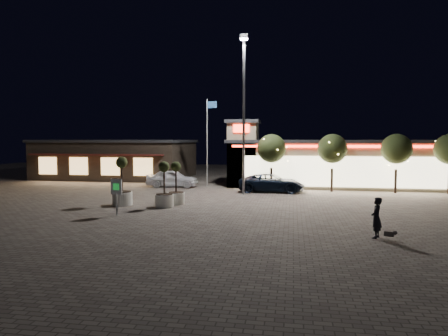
% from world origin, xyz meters
% --- Properties ---
extents(ground, '(90.00, 90.00, 0.00)m').
position_xyz_m(ground, '(0.00, 0.00, 0.00)').
color(ground, slate).
rests_on(ground, ground).
extents(retail_building, '(20.40, 8.40, 6.10)m').
position_xyz_m(retail_building, '(9.51, 15.82, 2.21)').
color(retail_building, gray).
rests_on(retail_building, ground).
extents(restaurant_building, '(16.40, 11.00, 4.30)m').
position_xyz_m(restaurant_building, '(-14.00, 19.97, 2.16)').
color(restaurant_building, '#382D23').
rests_on(restaurant_building, ground).
extents(floodlight_pole, '(0.60, 0.40, 12.38)m').
position_xyz_m(floodlight_pole, '(2.00, 8.00, 7.02)').
color(floodlight_pole, gray).
rests_on(floodlight_pole, ground).
extents(flagpole, '(0.95, 0.10, 8.00)m').
position_xyz_m(flagpole, '(-1.90, 13.00, 4.74)').
color(flagpole, white).
rests_on(flagpole, ground).
extents(string_tree_a, '(2.42, 2.42, 4.79)m').
position_xyz_m(string_tree_a, '(4.00, 11.00, 3.56)').
color(string_tree_a, '#332319').
rests_on(string_tree_a, ground).
extents(string_tree_b, '(2.42, 2.42, 4.79)m').
position_xyz_m(string_tree_b, '(9.00, 11.00, 3.56)').
color(string_tree_b, '#332319').
rests_on(string_tree_b, ground).
extents(string_tree_c, '(2.42, 2.42, 4.79)m').
position_xyz_m(string_tree_c, '(14.00, 11.00, 3.56)').
color(string_tree_c, '#332319').
rests_on(string_tree_c, ground).
extents(pickup_truck, '(5.47, 2.61, 1.51)m').
position_xyz_m(pickup_truck, '(4.08, 10.01, 0.75)').
color(pickup_truck, black).
rests_on(pickup_truck, ground).
extents(white_sedan, '(4.76, 2.07, 1.60)m').
position_xyz_m(white_sedan, '(-4.99, 11.85, 0.80)').
color(white_sedan, white).
rests_on(white_sedan, ground).
extents(pedestrian, '(0.66, 0.78, 1.80)m').
position_xyz_m(pedestrian, '(9.42, -4.84, 0.90)').
color(pedestrian, black).
rests_on(pedestrian, ground).
extents(dog, '(0.53, 0.33, 0.29)m').
position_xyz_m(dog, '(10.00, -5.07, 0.28)').
color(dog, '#59514C').
rests_on(dog, ground).
extents(planter_left, '(1.30, 1.30, 3.20)m').
position_xyz_m(planter_left, '(-5.27, 1.61, 0.99)').
color(planter_left, white).
rests_on(planter_left, ground).
extents(planter_mid, '(1.19, 1.19, 2.93)m').
position_xyz_m(planter_mid, '(-2.31, 1.41, 0.91)').
color(planter_mid, white).
rests_on(planter_mid, ground).
extents(planter_right, '(1.16, 1.16, 2.86)m').
position_xyz_m(planter_right, '(-1.88, 2.61, 0.88)').
color(planter_right, white).
rests_on(planter_right, ground).
extents(valet_sign, '(0.69, 0.13, 2.08)m').
position_xyz_m(valet_sign, '(-4.11, -1.73, 1.46)').
color(valet_sign, gray).
rests_on(valet_sign, ground).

